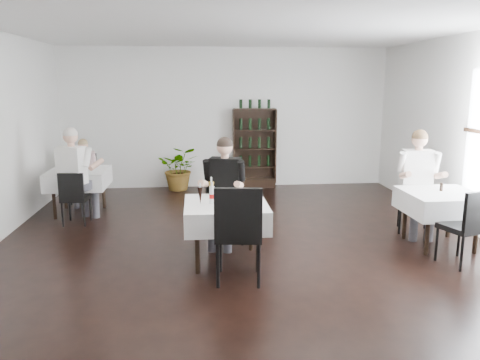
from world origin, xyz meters
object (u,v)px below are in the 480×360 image
at_px(potted_tree, 180,168).
at_px(diner_main, 224,184).
at_px(wine_shelf, 254,149).
at_px(main_table, 226,214).

distance_m(potted_tree, diner_main, 3.67).
relative_size(potted_tree, diner_main, 0.62).
bearing_deg(wine_shelf, main_table, -101.78).
bearing_deg(diner_main, main_table, -91.35).
bearing_deg(wine_shelf, diner_main, -103.49).
distance_m(wine_shelf, potted_tree, 1.66).
distance_m(wine_shelf, main_table, 4.41).
relative_size(wine_shelf, diner_main, 1.15).
distance_m(main_table, diner_main, 0.68).
xyz_separation_m(wine_shelf, diner_main, (-0.89, -3.69, 0.04)).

